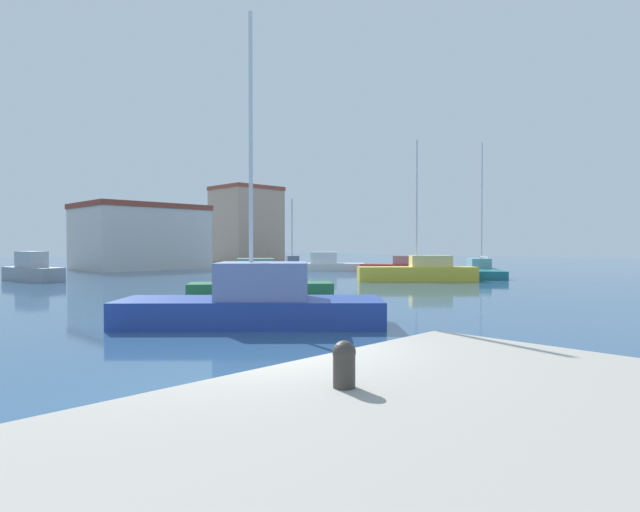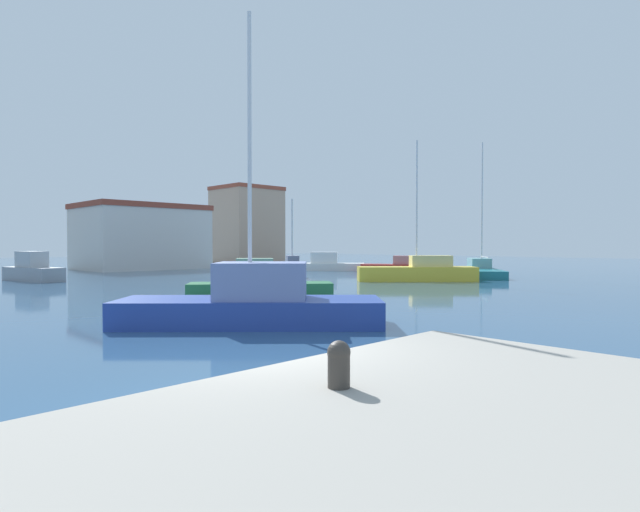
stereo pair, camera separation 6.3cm
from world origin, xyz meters
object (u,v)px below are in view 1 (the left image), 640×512
Objects in this scene: sailboat_teal_inner_mooring at (481,270)px; motorboat_green_near_pier at (260,286)px; sailboat_yellow_distant_east at (419,271)px; motorboat_grey_mid_harbor at (33,270)px; motorboat_red_behind_lamppost at (399,267)px; sailboat_blue_center_channel at (254,302)px; mooring_bollard at (344,362)px; sailboat_navy_far_right at (292,269)px; motorboat_white_outer_mooring at (325,264)px.

motorboat_green_near_pier is (-21.33, -0.42, 0.02)m from sailboat_teal_inner_mooring.
sailboat_yellow_distant_east is 25.36m from motorboat_grey_mid_harbor.
motorboat_red_behind_lamppost is 30.91m from sailboat_blue_center_channel.
sailboat_teal_inner_mooring is 21.34m from motorboat_green_near_pier.
motorboat_grey_mid_harbor is (6.67, 33.79, -0.47)m from mooring_bollard.
sailboat_teal_inner_mooring reaches higher than motorboat_grey_mid_harbor.
motorboat_grey_mid_harbor reaches higher than mooring_bollard.
sailboat_navy_far_right is 21.78m from sailboat_blue_center_channel.
sailboat_teal_inner_mooring is 1.09× the size of sailboat_yellow_distant_east.
motorboat_grey_mid_harbor reaches higher than motorboat_green_near_pier.
motorboat_grey_mid_harbor is 25.24m from sailboat_blue_center_channel.
motorboat_green_near_pier is at bearing 54.37° from mooring_bollard.
sailboat_yellow_distant_east is at bearing -45.14° from motorboat_grey_mid_harbor.
sailboat_yellow_distant_east reaches higher than mooring_bollard.
sailboat_navy_far_right reaches higher than mooring_bollard.
motorboat_green_near_pier is 24.44m from motorboat_white_outer_mooring.
motorboat_green_near_pier is 13.65m from sailboat_navy_far_right.
motorboat_green_near_pier reaches higher than mooring_bollard.
motorboat_red_behind_lamppost is (25.96, -10.44, -0.24)m from motorboat_grey_mid_harbor.
motorboat_green_near_pier is 1.08× the size of sailboat_navy_far_right.
sailboat_blue_center_channel reaches higher than motorboat_red_behind_lamppost.
motorboat_grey_mid_harbor is 0.57× the size of sailboat_blue_center_channel.
motorboat_grey_mid_harbor is at bearing 158.10° from motorboat_red_behind_lamppost.
motorboat_red_behind_lamppost reaches higher than mooring_bollard.
motorboat_red_behind_lamppost is at bearing 35.59° from mooring_bollard.
sailboat_blue_center_channel is 1.33× the size of motorboat_white_outer_mooring.
sailboat_navy_far_right is at bearing 42.03° from motorboat_green_near_pier.
sailboat_teal_inner_mooring reaches higher than motorboat_red_behind_lamppost.
sailboat_yellow_distant_east is (13.88, 0.90, 0.12)m from motorboat_green_near_pier.
motorboat_white_outer_mooring is (23.36, -3.95, -0.12)m from motorboat_grey_mid_harbor.
sailboat_teal_inner_mooring is 27.38m from sailboat_blue_center_channel.
motorboat_white_outer_mooring is (-2.60, 6.48, 0.11)m from motorboat_red_behind_lamppost.
mooring_bollard is 42.34m from motorboat_white_outer_mooring.
sailboat_teal_inner_mooring reaches higher than motorboat_white_outer_mooring.
sailboat_blue_center_channel is (-19.08, -7.23, 0.05)m from sailboat_yellow_distant_east.
sailboat_teal_inner_mooring is 1.64× the size of motorboat_green_near_pier.
motorboat_grey_mid_harbor reaches higher than motorboat_red_behind_lamppost.
motorboat_red_behind_lamppost is (32.63, 23.35, -0.71)m from mooring_bollard.
motorboat_green_near_pier is 8.19m from sailboat_blue_center_channel.
motorboat_green_near_pier is 23.51m from motorboat_red_behind_lamppost.
motorboat_green_near_pier is 0.88× the size of motorboat_white_outer_mooring.
sailboat_blue_center_channel is (-27.15, -14.77, 0.21)m from motorboat_red_behind_lamppost.
motorboat_white_outer_mooring is at bearing -9.60° from motorboat_grey_mid_harbor.
sailboat_navy_far_right is (-3.74, 8.23, 0.00)m from sailboat_yellow_distant_east.
motorboat_green_near_pier is at bearing -137.97° from sailboat_navy_far_right.
sailboat_blue_center_channel is (5.48, 8.58, -0.50)m from mooring_bollard.
motorboat_green_near_pier is 13.91m from sailboat_yellow_distant_east.
sailboat_teal_inner_mooring is at bearing -36.06° from motorboat_grey_mid_harbor.
motorboat_grey_mid_harbor is (-25.35, 18.46, 0.21)m from sailboat_teal_inner_mooring.
motorboat_grey_mid_harbor is at bearing 78.83° from mooring_bollard.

